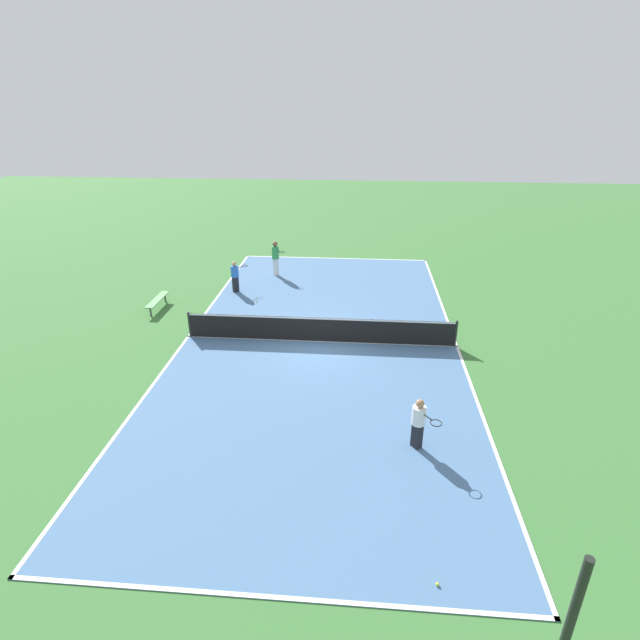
{
  "coord_description": "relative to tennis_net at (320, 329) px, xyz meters",
  "views": [
    {
      "loc": [
        -1.4,
        16.91,
        8.53
      ],
      "look_at": [
        0.0,
        0.0,
        0.9
      ],
      "focal_mm": 28.0,
      "sensor_mm": 36.0,
      "label": 1
    }
  ],
  "objects": [
    {
      "name": "ground_plane",
      "position": [
        0.0,
        0.0,
        -0.54
      ],
      "size": [
        80.0,
        80.0,
        0.0
      ],
      "primitive_type": "plane",
      "color": "#3D7538"
    },
    {
      "name": "court_surface",
      "position": [
        0.0,
        0.0,
        -0.53
      ],
      "size": [
        10.35,
        21.43,
        0.02
      ],
      "color": "#4C729E",
      "rests_on": "ground_plane"
    },
    {
      "name": "tennis_net",
      "position": [
        0.0,
        0.0,
        0.0
      ],
      "size": [
        10.15,
        0.1,
        1.02
      ],
      "color": "black",
      "rests_on": "court_surface"
    },
    {
      "name": "bench",
      "position": [
        7.35,
        -2.64,
        -0.14
      ],
      "size": [
        0.36,
        1.97,
        0.45
      ],
      "rotation": [
        0.0,
        0.0,
        1.57
      ],
      "color": "#4C8C4C",
      "rests_on": "ground_plane"
    },
    {
      "name": "player_near_white",
      "position": [
        -3.07,
        6.03,
        0.31
      ],
      "size": [
        0.83,
        0.94,
        1.46
      ],
      "rotation": [
        0.0,
        0.0,
        2.22
      ],
      "color": "black",
      "rests_on": "court_surface"
    },
    {
      "name": "player_near_blue",
      "position": [
        4.42,
        -4.93,
        0.33
      ],
      "size": [
        0.84,
        0.94,
        1.49
      ],
      "rotation": [
        0.0,
        0.0,
        4.05
      ],
      "color": "black",
      "rests_on": "court_surface"
    },
    {
      "name": "player_far_green",
      "position": [
        2.9,
        -7.44,
        0.52
      ],
      "size": [
        0.88,
        0.9,
        1.79
      ],
      "rotation": [
        0.0,
        0.0,
        2.33
      ],
      "color": "white",
      "rests_on": "court_surface"
    },
    {
      "name": "tennis_ball_midcourt",
      "position": [
        -3.08,
        10.17,
        -0.48
      ],
      "size": [
        0.07,
        0.07,
        0.07
      ],
      "primitive_type": "sphere",
      "color": "#CCE033",
      "rests_on": "court_surface"
    },
    {
      "name": "tennis_ball_near_net",
      "position": [
        3.2,
        -3.72,
        -0.48
      ],
      "size": [
        0.07,
        0.07,
        0.07
      ],
      "primitive_type": "sphere",
      "color": "#CCE033",
      "rests_on": "court_surface"
    },
    {
      "name": "tennis_ball_far_baseline",
      "position": [
        -0.83,
        -1.5,
        -0.48
      ],
      "size": [
        0.07,
        0.07,
        0.07
      ],
      "primitive_type": "sphere",
      "color": "#CCE033",
      "rests_on": "court_surface"
    }
  ]
}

